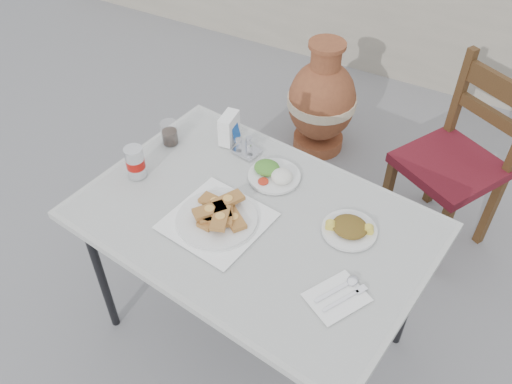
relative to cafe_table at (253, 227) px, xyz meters
The scene contains 12 objects.
ground 0.71m from the cafe_table, 156.59° to the right, with size 80.00×80.00×0.00m, color slate.
cafe_table is the anchor object (origin of this frame).
pide_plate 0.15m from the cafe_table, 143.01° to the right, with size 0.37×0.37×0.07m.
salad_rice_plate 0.24m from the cafe_table, 98.57° to the left, with size 0.20×0.20×0.05m.
salad_chopped_plate 0.35m from the cafe_table, 17.11° to the left, with size 0.19×0.19×0.04m.
soda_can 0.51m from the cafe_table, behind, with size 0.07×0.07×0.13m.
cola_glass 0.55m from the cafe_table, 157.56° to the left, with size 0.07×0.07×0.10m.
napkin_holder 0.46m from the cafe_table, 131.45° to the left, with size 0.07×0.11×0.13m.
condiment_caddy 0.37m from the cafe_table, 123.27° to the left, with size 0.11×0.10×0.07m.
cutlery_napkin 0.43m from the cafe_table, 22.43° to the right, with size 0.21×0.22×0.01m.
chair 1.15m from the cafe_table, 61.41° to the left, with size 0.57×0.57×0.94m.
terracotta_urn 1.43m from the cafe_table, 102.02° to the left, with size 0.40×0.40×0.71m.
Camera 1 is at (0.78, -1.10, 2.15)m, focal length 38.00 mm.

